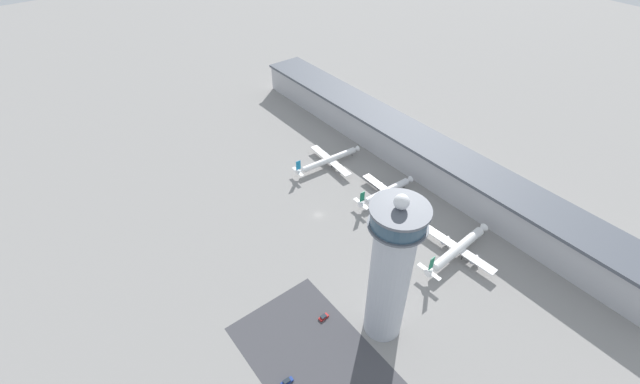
{
  "coord_description": "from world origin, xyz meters",
  "views": [
    {
      "loc": [
        125.5,
        -96.4,
        145.49
      ],
      "look_at": [
        -8.13,
        7.22,
        6.08
      ],
      "focal_mm": 24.0,
      "sensor_mm": 36.0,
      "label": 1
    }
  ],
  "objects_px": {
    "airplane_gate_bravo": "(387,191)",
    "airplane_gate_charlie": "(458,249)",
    "airplane_gate_alpha": "(329,160)",
    "service_truck_fuel": "(418,225)",
    "control_tower": "(391,271)",
    "car_navy_sedan": "(324,317)",
    "service_truck_catering": "(378,215)",
    "car_blue_compact": "(287,382)"
  },
  "relations": [
    {
      "from": "airplane_gate_charlie",
      "to": "service_truck_catering",
      "type": "distance_m",
      "value": 42.07
    },
    {
      "from": "car_blue_compact",
      "to": "service_truck_fuel",
      "type": "bearing_deg",
      "value": 104.88
    },
    {
      "from": "airplane_gate_alpha",
      "to": "service_truck_fuel",
      "type": "relative_size",
      "value": 6.77
    },
    {
      "from": "airplane_gate_charlie",
      "to": "car_navy_sedan",
      "type": "height_order",
      "value": "airplane_gate_charlie"
    },
    {
      "from": "service_truck_catering",
      "to": "car_blue_compact",
      "type": "bearing_deg",
      "value": -63.21
    },
    {
      "from": "service_truck_catering",
      "to": "car_navy_sedan",
      "type": "relative_size",
      "value": 1.75
    },
    {
      "from": "airplane_gate_alpha",
      "to": "service_truck_fuel",
      "type": "height_order",
      "value": "airplane_gate_alpha"
    },
    {
      "from": "car_navy_sedan",
      "to": "service_truck_catering",
      "type": "bearing_deg",
      "value": 117.21
    },
    {
      "from": "car_navy_sedan",
      "to": "car_blue_compact",
      "type": "relative_size",
      "value": 0.91
    },
    {
      "from": "airplane_gate_alpha",
      "to": "car_navy_sedan",
      "type": "height_order",
      "value": "airplane_gate_alpha"
    },
    {
      "from": "airplane_gate_bravo",
      "to": "service_truck_fuel",
      "type": "height_order",
      "value": "airplane_gate_bravo"
    },
    {
      "from": "airplane_gate_bravo",
      "to": "control_tower",
      "type": "bearing_deg",
      "value": -45.74
    },
    {
      "from": "service_truck_fuel",
      "to": "car_blue_compact",
      "type": "xyz_separation_m",
      "value": [
        25.07,
        -94.37,
        -0.49
      ]
    },
    {
      "from": "service_truck_catering",
      "to": "service_truck_fuel",
      "type": "xyz_separation_m",
      "value": [
        17.18,
        10.69,
        0.18
      ]
    },
    {
      "from": "airplane_gate_alpha",
      "to": "airplane_gate_charlie",
      "type": "relative_size",
      "value": 1.01
    },
    {
      "from": "control_tower",
      "to": "car_navy_sedan",
      "type": "distance_m",
      "value": 39.42
    },
    {
      "from": "service_truck_catering",
      "to": "control_tower",
      "type": "bearing_deg",
      "value": -42.22
    },
    {
      "from": "service_truck_fuel",
      "to": "airplane_gate_charlie",
      "type": "bearing_deg",
      "value": -1.81
    },
    {
      "from": "airplane_gate_charlie",
      "to": "car_blue_compact",
      "type": "xyz_separation_m",
      "value": [
        1.54,
        -93.63,
        -3.96
      ]
    },
    {
      "from": "airplane_gate_bravo",
      "to": "service_truck_fuel",
      "type": "relative_size",
      "value": 5.66
    },
    {
      "from": "airplane_gate_bravo",
      "to": "airplane_gate_charlie",
      "type": "bearing_deg",
      "value": -4.83
    },
    {
      "from": "service_truck_catering",
      "to": "airplane_gate_alpha",
      "type": "bearing_deg",
      "value": 170.58
    },
    {
      "from": "service_truck_fuel",
      "to": "airplane_gate_bravo",
      "type": "bearing_deg",
      "value": 172.41
    },
    {
      "from": "airplane_gate_alpha",
      "to": "airplane_gate_charlie",
      "type": "height_order",
      "value": "airplane_gate_charlie"
    },
    {
      "from": "service_truck_catering",
      "to": "service_truck_fuel",
      "type": "bearing_deg",
      "value": 31.91
    },
    {
      "from": "airplane_gate_charlie",
      "to": "car_navy_sedan",
      "type": "relative_size",
      "value": 10.24
    },
    {
      "from": "service_truck_catering",
      "to": "car_blue_compact",
      "type": "distance_m",
      "value": 93.74
    },
    {
      "from": "control_tower",
      "to": "airplane_gate_alpha",
      "type": "xyz_separation_m",
      "value": [
        -95.38,
        50.1,
        -28.91
      ]
    },
    {
      "from": "airplane_gate_alpha",
      "to": "service_truck_catering",
      "type": "distance_m",
      "value": 49.9
    },
    {
      "from": "control_tower",
      "to": "airplane_gate_charlie",
      "type": "relative_size",
      "value": 1.54
    },
    {
      "from": "airplane_gate_charlie",
      "to": "car_navy_sedan",
      "type": "distance_m",
      "value": 68.51
    },
    {
      "from": "control_tower",
      "to": "service_truck_catering",
      "type": "distance_m",
      "value": 70.03
    },
    {
      "from": "airplane_gate_alpha",
      "to": "car_blue_compact",
      "type": "relative_size",
      "value": 9.48
    },
    {
      "from": "service_truck_fuel",
      "to": "car_blue_compact",
      "type": "relative_size",
      "value": 1.4
    },
    {
      "from": "control_tower",
      "to": "service_truck_catering",
      "type": "bearing_deg",
      "value": 137.78
    },
    {
      "from": "airplane_gate_alpha",
      "to": "service_truck_catering",
      "type": "bearing_deg",
      "value": -9.42
    },
    {
      "from": "control_tower",
      "to": "service_truck_catering",
      "type": "height_order",
      "value": "control_tower"
    },
    {
      "from": "control_tower",
      "to": "service_truck_fuel",
      "type": "bearing_deg",
      "value": 118.9
    },
    {
      "from": "control_tower",
      "to": "car_navy_sedan",
      "type": "height_order",
      "value": "control_tower"
    },
    {
      "from": "control_tower",
      "to": "airplane_gate_alpha",
      "type": "bearing_deg",
      "value": 152.29
    },
    {
      "from": "control_tower",
      "to": "airplane_gate_alpha",
      "type": "relative_size",
      "value": 1.52
    },
    {
      "from": "airplane_gate_alpha",
      "to": "car_navy_sedan",
      "type": "bearing_deg",
      "value": -39.84
    }
  ]
}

